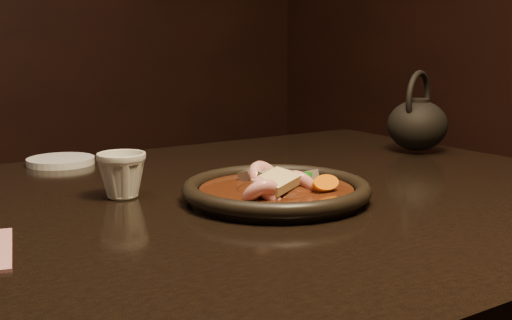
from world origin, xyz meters
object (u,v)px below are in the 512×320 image
table (112,274)px  plate (276,191)px  teapot (417,122)px  tea_cup (122,174)px

table → plate: plate is taller
table → plate: bearing=-11.8°
plate → teapot: (0.46, 0.16, 0.05)m
plate → tea_cup: bearing=142.2°
plate → teapot: teapot is taller
plate → table: bearing=168.2°
table → teapot: teapot is taller
table → plate: (0.23, -0.05, 0.09)m
table → plate: 0.25m
tea_cup → teapot: bearing=2.6°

